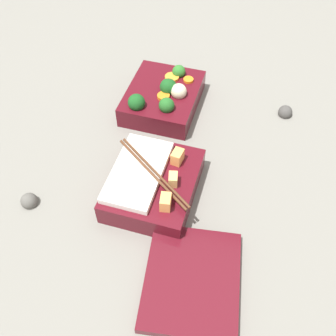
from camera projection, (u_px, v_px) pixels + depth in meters
ground_plane at (158, 145)px, 0.81m from camera, size 3.00×3.00×0.00m
bento_tray_vegetable at (163, 97)px, 0.87m from camera, size 0.18×0.15×0.07m
bento_tray_rice at (152, 183)px, 0.72m from camera, size 0.18×0.17×0.07m
bento_lid at (192, 280)px, 0.62m from camera, size 0.20×0.17×0.02m
pebble_1 at (285, 112)px, 0.87m from camera, size 0.03×0.03×0.03m
pebble_2 at (29, 201)px, 0.72m from camera, size 0.03×0.03×0.03m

